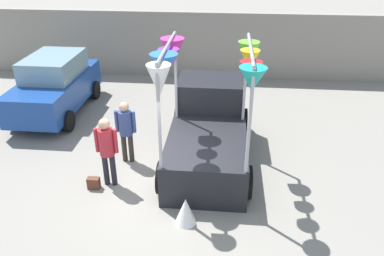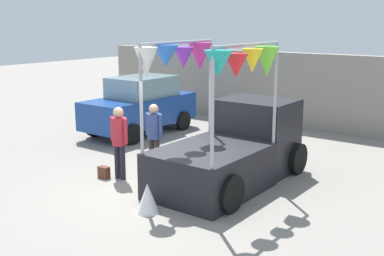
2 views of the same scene
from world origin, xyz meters
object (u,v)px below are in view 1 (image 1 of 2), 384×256
Objects in this scene: vendor_truck at (208,124)px; person_vendor at (126,127)px; parked_car at (55,85)px; person_customer at (107,146)px; folded_kite_bundle_white at (186,211)px; handbag at (94,183)px.

vendor_truck is 2.11m from person_vendor.
parked_car is 4.78m from person_customer.
person_customer is at bearing -53.06° from parked_car.
person_customer is 1.03× the size of person_vendor.
folded_kite_bundle_white is at bearing -96.52° from vendor_truck.
person_customer reaches higher than person_vendor.
person_customer is 6.18× the size of handbag.
person_vendor is at bearing -42.40° from parked_car.
person_vendor is at bearing -166.92° from vendor_truck.
folded_kite_bundle_white is (-0.31, -2.68, -0.65)m from vendor_truck.
vendor_truck is 1.04× the size of parked_car.
vendor_truck reaches higher than handbag.
folded_kite_bundle_white is at bearing -22.93° from handbag.
person_vendor is (0.17, 1.04, -0.04)m from person_customer.
parked_car reaches higher than folded_kite_bundle_white.
vendor_truck is at bearing 33.74° from handbag.
vendor_truck reaches higher than person_customer.
vendor_truck is 2.77m from folded_kite_bundle_white.
person_vendor is 1.60m from handbag.
person_customer is 1.06m from person_vendor.
folded_kite_bundle_white is (2.27, -0.96, 0.16)m from handbag.
vendor_truck is 3.20m from handbag.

